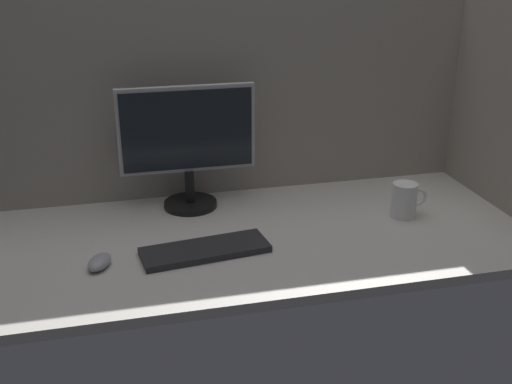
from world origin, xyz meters
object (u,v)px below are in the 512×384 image
at_px(monitor, 188,141).
at_px(mug_ceramic_white, 405,200).
at_px(keyboard, 205,250).
at_px(mouse, 99,262).

distance_m(monitor, mug_ceramic_white, 0.74).
height_order(keyboard, mug_ceramic_white, mug_ceramic_white).
xyz_separation_m(monitor, keyboard, (-0.01, -0.36, -0.22)).
height_order(keyboard, mouse, mouse).
xyz_separation_m(keyboard, mouse, (-0.30, -0.02, 0.01)).
bearing_deg(mug_ceramic_white, keyboard, -171.35).
distance_m(monitor, mouse, 0.53).
height_order(monitor, keyboard, monitor).
bearing_deg(mug_ceramic_white, monitor, 159.30).
bearing_deg(monitor, mouse, -129.29).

